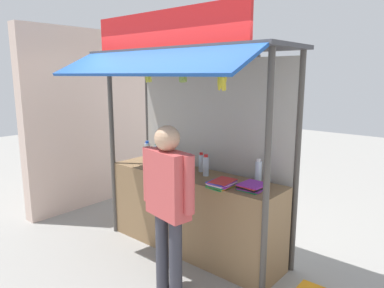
{
  "coord_description": "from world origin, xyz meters",
  "views": [
    {
      "loc": [
        2.59,
        -3.02,
        2.07
      ],
      "look_at": [
        0.0,
        0.0,
        1.29
      ],
      "focal_mm": 33.31,
      "sensor_mm": 36.0,
      "label": 1
    }
  ],
  "objects_px": {
    "vendor_person": "(168,195)",
    "water_bottle_mid_left": "(206,166)",
    "water_bottle_far_right": "(201,163)",
    "banana_bunch_inner_right": "(148,76)",
    "water_bottle_rear_center": "(157,154)",
    "magazine_stack_front_left": "(176,173)",
    "water_bottle_center": "(258,171)",
    "magazine_stack_right": "(170,167)",
    "banana_bunch_leftmost": "(222,81)",
    "water_bottle_mid_right": "(147,151)",
    "water_bottle_back_left": "(160,154)",
    "magazine_stack_left": "(222,184)",
    "banana_bunch_inner_left": "(183,76)",
    "magazine_stack_back_right": "(252,186)"
  },
  "relations": [
    {
      "from": "magazine_stack_right",
      "to": "banana_bunch_inner_right",
      "type": "bearing_deg",
      "value": -89.11
    },
    {
      "from": "water_bottle_center",
      "to": "banana_bunch_inner_left",
      "type": "height_order",
      "value": "banana_bunch_inner_left"
    },
    {
      "from": "water_bottle_rear_center",
      "to": "banana_bunch_inner_right",
      "type": "relative_size",
      "value": 1.25
    },
    {
      "from": "water_bottle_center",
      "to": "water_bottle_back_left",
      "type": "height_order",
      "value": "water_bottle_center"
    },
    {
      "from": "magazine_stack_front_left",
      "to": "banana_bunch_leftmost",
      "type": "relative_size",
      "value": 1.12
    },
    {
      "from": "water_bottle_rear_center",
      "to": "magazine_stack_back_right",
      "type": "xyz_separation_m",
      "value": [
        1.48,
        -0.11,
        -0.1
      ]
    },
    {
      "from": "water_bottle_mid_right",
      "to": "water_bottle_far_right",
      "type": "bearing_deg",
      "value": 0.08
    },
    {
      "from": "water_bottle_far_right",
      "to": "banana_bunch_inner_right",
      "type": "relative_size",
      "value": 1.02
    },
    {
      "from": "water_bottle_far_right",
      "to": "banana_bunch_inner_right",
      "type": "distance_m",
      "value": 1.18
    },
    {
      "from": "water_bottle_rear_center",
      "to": "banana_bunch_leftmost",
      "type": "bearing_deg",
      "value": -18.7
    },
    {
      "from": "water_bottle_rear_center",
      "to": "water_bottle_back_left",
      "type": "xyz_separation_m",
      "value": [
        -0.07,
        0.11,
        -0.03
      ]
    },
    {
      "from": "water_bottle_mid_left",
      "to": "water_bottle_mid_right",
      "type": "xyz_separation_m",
      "value": [
        -1.09,
        0.11,
        0.0
      ]
    },
    {
      "from": "water_bottle_mid_left",
      "to": "magazine_stack_right",
      "type": "xyz_separation_m",
      "value": [
        -0.48,
        -0.08,
        -0.08
      ]
    },
    {
      "from": "water_bottle_far_right",
      "to": "vendor_person",
      "type": "relative_size",
      "value": 0.14
    },
    {
      "from": "magazine_stack_right",
      "to": "magazine_stack_front_left",
      "type": "bearing_deg",
      "value": -34.03
    },
    {
      "from": "water_bottle_center",
      "to": "water_bottle_mid_left",
      "type": "bearing_deg",
      "value": -162.85
    },
    {
      "from": "magazine_stack_left",
      "to": "banana_bunch_leftmost",
      "type": "relative_size",
      "value": 1.07
    },
    {
      "from": "magazine_stack_left",
      "to": "banana_bunch_inner_right",
      "type": "bearing_deg",
      "value": -166.52
    },
    {
      "from": "magazine_stack_left",
      "to": "banana_bunch_inner_left",
      "type": "bearing_deg",
      "value": -149.62
    },
    {
      "from": "water_bottle_center",
      "to": "magazine_stack_back_right",
      "type": "relative_size",
      "value": 0.87
    },
    {
      "from": "water_bottle_center",
      "to": "water_bottle_far_right",
      "type": "xyz_separation_m",
      "value": [
        -0.73,
        -0.07,
        -0.01
      ]
    },
    {
      "from": "water_bottle_far_right",
      "to": "banana_bunch_inner_right",
      "type": "height_order",
      "value": "banana_bunch_inner_right"
    },
    {
      "from": "water_bottle_mid_right",
      "to": "magazine_stack_back_right",
      "type": "relative_size",
      "value": 0.87
    },
    {
      "from": "water_bottle_back_left",
      "to": "banana_bunch_inner_right",
      "type": "relative_size",
      "value": 0.98
    },
    {
      "from": "vendor_person",
      "to": "water_bottle_mid_left",
      "type": "bearing_deg",
      "value": 114.11
    },
    {
      "from": "magazine_stack_right",
      "to": "banana_bunch_inner_left",
      "type": "relative_size",
      "value": 1.21
    },
    {
      "from": "water_bottle_back_left",
      "to": "banana_bunch_inner_left",
      "type": "height_order",
      "value": "banana_bunch_inner_left"
    },
    {
      "from": "magazine_stack_front_left",
      "to": "magazine_stack_right",
      "type": "bearing_deg",
      "value": 145.97
    },
    {
      "from": "water_bottle_mid_right",
      "to": "magazine_stack_left",
      "type": "distance_m",
      "value": 1.5
    },
    {
      "from": "banana_bunch_inner_left",
      "to": "water_bottle_center",
      "type": "bearing_deg",
      "value": 47.41
    },
    {
      "from": "water_bottle_center",
      "to": "water_bottle_far_right",
      "type": "height_order",
      "value": "water_bottle_center"
    },
    {
      "from": "water_bottle_mid_right",
      "to": "water_bottle_back_left",
      "type": "relative_size",
      "value": 1.15
    },
    {
      "from": "water_bottle_mid_right",
      "to": "vendor_person",
      "type": "relative_size",
      "value": 0.16
    },
    {
      "from": "water_bottle_rear_center",
      "to": "banana_bunch_inner_right",
      "type": "height_order",
      "value": "banana_bunch_inner_right"
    },
    {
      "from": "water_bottle_center",
      "to": "magazine_stack_right",
      "type": "height_order",
      "value": "water_bottle_center"
    },
    {
      "from": "water_bottle_rear_center",
      "to": "water_bottle_center",
      "type": "bearing_deg",
      "value": 5.76
    },
    {
      "from": "magazine_stack_right",
      "to": "water_bottle_back_left",
      "type": "bearing_deg",
      "value": 151.19
    },
    {
      "from": "water_bottle_far_right",
      "to": "magazine_stack_front_left",
      "type": "bearing_deg",
      "value": -101.83
    },
    {
      "from": "water_bottle_center",
      "to": "banana_bunch_inner_right",
      "type": "height_order",
      "value": "banana_bunch_inner_right"
    },
    {
      "from": "vendor_person",
      "to": "magazine_stack_right",
      "type": "bearing_deg",
      "value": 142.52
    },
    {
      "from": "magazine_stack_back_right",
      "to": "banana_bunch_inner_left",
      "type": "distance_m",
      "value": 1.3
    },
    {
      "from": "vendor_person",
      "to": "magazine_stack_left",
      "type": "bearing_deg",
      "value": 84.73
    },
    {
      "from": "magazine_stack_right",
      "to": "magazine_stack_left",
      "type": "xyz_separation_m",
      "value": [
        0.85,
        -0.13,
        0.0
      ]
    },
    {
      "from": "water_bottle_back_left",
      "to": "magazine_stack_back_right",
      "type": "height_order",
      "value": "water_bottle_back_left"
    },
    {
      "from": "water_bottle_back_left",
      "to": "banana_bunch_inner_left",
      "type": "bearing_deg",
      "value": -31.26
    },
    {
      "from": "water_bottle_mid_right",
      "to": "magazine_stack_left",
      "type": "relative_size",
      "value": 0.82
    },
    {
      "from": "water_bottle_center",
      "to": "magazine_stack_left",
      "type": "relative_size",
      "value": 0.83
    },
    {
      "from": "magazine_stack_front_left",
      "to": "banana_bunch_leftmost",
      "type": "distance_m",
      "value": 1.27
    },
    {
      "from": "water_bottle_center",
      "to": "magazine_stack_front_left",
      "type": "distance_m",
      "value": 0.91
    },
    {
      "from": "water_bottle_mid_left",
      "to": "magazine_stack_right",
      "type": "distance_m",
      "value": 0.49
    }
  ]
}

